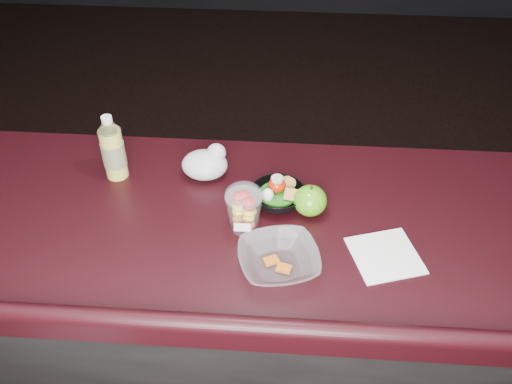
# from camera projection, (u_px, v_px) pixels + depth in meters

# --- Properties ---
(counter) EXTENTS (4.06, 0.71, 1.02)m
(counter) POSITION_uv_depth(u_px,v_px,m) (239.00, 332.00, 1.85)
(counter) COLOR black
(counter) RESTS_ON ground
(lemonade_bottle) EXTENTS (0.07, 0.07, 0.20)m
(lemonade_bottle) POSITION_uv_depth(u_px,v_px,m) (113.00, 152.00, 1.61)
(lemonade_bottle) COLOR gold
(lemonade_bottle) RESTS_ON counter
(fruit_cup) EXTENTS (0.10, 0.10, 0.14)m
(fruit_cup) POSITION_uv_depth(u_px,v_px,m) (244.00, 208.00, 1.45)
(fruit_cup) COLOR white
(fruit_cup) RESTS_ON counter
(green_apple) EXTENTS (0.09, 0.09, 0.09)m
(green_apple) POSITION_uv_depth(u_px,v_px,m) (310.00, 201.00, 1.51)
(green_apple) COLOR #24860F
(green_apple) RESTS_ON counter
(plastic_bag) EXTENTS (0.13, 0.11, 0.10)m
(plastic_bag) POSITION_uv_depth(u_px,v_px,m) (206.00, 163.00, 1.63)
(plastic_bag) COLOR silver
(plastic_bag) RESTS_ON counter
(snack_bowl) EXTENTS (0.17, 0.17, 0.08)m
(snack_bowl) POSITION_uv_depth(u_px,v_px,m) (277.00, 195.00, 1.55)
(snack_bowl) COLOR black
(snack_bowl) RESTS_ON counter
(takeout_bowl) EXTENTS (0.24, 0.24, 0.05)m
(takeout_bowl) POSITION_uv_depth(u_px,v_px,m) (279.00, 260.00, 1.38)
(takeout_bowl) COLOR silver
(takeout_bowl) RESTS_ON counter
(paper_napkin) EXTENTS (0.20, 0.20, 0.00)m
(paper_napkin) POSITION_uv_depth(u_px,v_px,m) (385.00, 255.00, 1.42)
(paper_napkin) COLOR white
(paper_napkin) RESTS_ON counter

